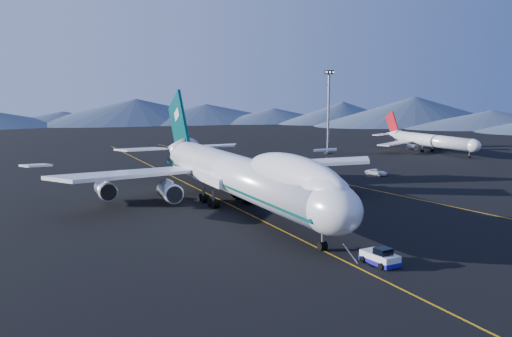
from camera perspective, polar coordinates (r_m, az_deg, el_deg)
name	(u,v)px	position (r m, az deg, el deg)	size (l,w,h in m)	color
ground	(238,209)	(94.09, -1.79, -4.05)	(500.00, 500.00, 0.00)	black
taxiway_line_main	(238,209)	(94.09, -1.79, -4.04)	(0.25, 220.00, 0.01)	#CD8E0C
taxiway_line_side	(355,186)	(117.03, 9.91, -1.75)	(0.25, 200.00, 0.01)	#CD8E0C
boeing_747	(238,174)	(93.07, -1.81, -0.55)	(59.62, 72.43, 19.37)	silver
pushback_tug	(380,259)	(66.72, 12.28, -8.80)	(3.05, 4.89, 2.04)	silver
second_jet	(429,140)	(183.32, 16.88, 2.71)	(37.09, 41.90, 11.92)	silver
service_van	(376,172)	(132.35, 11.96, -0.36)	(2.32, 5.02, 1.40)	silver
floodlight_mast	(328,112)	(172.06, 7.26, 5.65)	(3.06, 2.30, 24.80)	black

